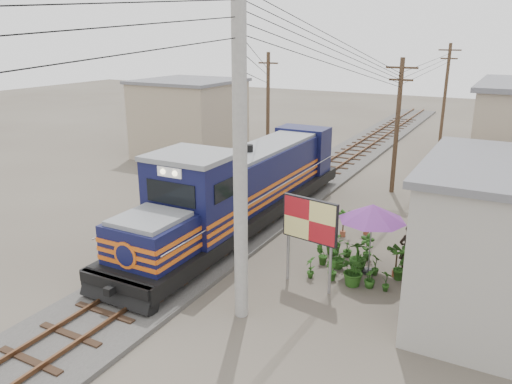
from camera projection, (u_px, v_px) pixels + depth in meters
The scene contains 14 objects.
ground at pixel (160, 282), 17.06m from camera, with size 120.00×120.00×0.00m, color #473F35.
ballast at pixel (284, 199), 25.44m from camera, with size 3.60×70.00×0.16m, color #595651.
track at pixel (284, 195), 25.39m from camera, with size 1.15×70.00×0.12m.
locomotive at pixel (243, 190), 21.37m from camera, with size 2.90×15.81×3.92m.
utility_pole_main at pixel (240, 153), 13.56m from camera, with size 0.40×0.40×10.00m.
wooden_pole_mid at pixel (397, 124), 25.70m from camera, with size 1.60×0.24×7.00m.
wooden_pole_far at pixel (445, 93), 37.25m from camera, with size 1.60×0.24×7.50m.
wooden_pole_left at pixel (268, 103), 33.33m from camera, with size 1.60×0.24×7.00m.
power_lines at pixel (270, 47), 21.99m from camera, with size 9.65×19.00×3.30m.
shophouse_left at pixel (190, 118), 34.23m from camera, with size 6.30×6.30×5.20m.
billboard at pixel (310, 223), 16.09m from camera, with size 1.99×0.46×3.09m.
market_umbrella at pixel (373, 213), 17.01m from camera, with size 2.48×2.48×2.57m.
vendor at pixel (408, 249), 17.41m from camera, with size 0.66×0.44×1.82m, color black.
plant_nursery at pixel (350, 259), 17.67m from camera, with size 3.52×3.13×1.12m.
Camera 1 is at (10.14, -11.98, 8.07)m, focal length 35.00 mm.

